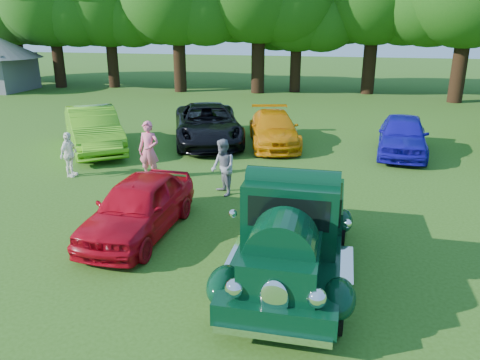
% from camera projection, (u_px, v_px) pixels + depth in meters
% --- Properties ---
extents(ground, '(120.00, 120.00, 0.00)m').
position_uv_depth(ground, '(216.00, 255.00, 10.21)').
color(ground, '#2C4F12').
rests_on(ground, ground).
extents(hero_pickup, '(2.47, 5.31, 2.08)m').
position_uv_depth(hero_pickup, '(292.00, 231.00, 9.26)').
color(hero_pickup, black).
rests_on(hero_pickup, ground).
extents(red_convertible, '(1.74, 4.09, 1.38)m').
position_uv_depth(red_convertible, '(139.00, 206.00, 11.04)').
color(red_convertible, '#B20716').
rests_on(red_convertible, ground).
extents(back_car_lime, '(4.39, 5.10, 1.66)m').
position_uv_depth(back_car_lime, '(94.00, 129.00, 18.17)').
color(back_car_lime, '#55B017').
rests_on(back_car_lime, ground).
extents(back_car_black, '(4.37, 6.19, 1.57)m').
position_uv_depth(back_car_black, '(208.00, 124.00, 19.34)').
color(back_car_black, black).
rests_on(back_car_black, ground).
extents(back_car_orange, '(2.92, 4.90, 1.33)m').
position_uv_depth(back_car_orange, '(274.00, 129.00, 19.03)').
color(back_car_orange, orange).
rests_on(back_car_orange, ground).
extents(back_car_blue, '(2.12, 4.49, 1.48)m').
position_uv_depth(back_car_blue, '(403.00, 135.00, 17.66)').
color(back_car_blue, '#140E9E').
rests_on(back_car_blue, ground).
extents(spectator_pink, '(0.70, 0.47, 1.87)m').
position_uv_depth(spectator_pink, '(149.00, 150.00, 14.86)').
color(spectator_pink, '#F56587').
rests_on(spectator_pink, ground).
extents(spectator_grey, '(0.98, 1.02, 1.66)m').
position_uv_depth(spectator_grey, '(223.00, 168.00, 13.48)').
color(spectator_grey, gray).
rests_on(spectator_grey, ground).
extents(spectator_white, '(0.36, 0.86, 1.47)m').
position_uv_depth(spectator_white, '(69.00, 155.00, 15.12)').
color(spectator_white, white).
rests_on(spectator_white, ground).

